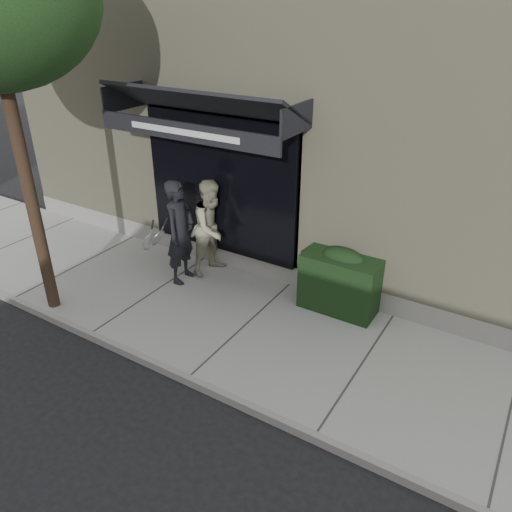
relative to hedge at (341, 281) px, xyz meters
The scene contains 7 objects.
ground 1.79m from the hedge, 131.35° to the right, with size 80.00×80.00×0.00m, color black.
sidewalk 1.77m from the hedge, 131.35° to the right, with size 20.00×3.00×0.12m, color #9E9E99.
curb 3.07m from the hedge, 111.45° to the right, with size 20.00×0.10×0.14m, color gray.
building_facade 4.39m from the hedge, 106.65° to the left, with size 14.30×8.04×5.64m.
hedge is the anchor object (origin of this frame).
pedestrian_front 3.03m from the hedge, 167.56° to the right, with size 0.79×0.95×1.98m.
pedestrian_back 2.66m from the hedge, behind, with size 0.89×1.04×1.87m.
Camera 1 is at (3.71, -5.72, 4.95)m, focal length 35.00 mm.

